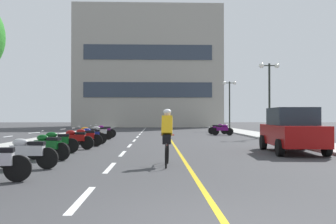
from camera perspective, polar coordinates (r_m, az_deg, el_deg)
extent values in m
plane|color=#38383A|center=(25.63, -0.37, -3.99)|extent=(140.00, 140.00, 0.00)
cube|color=#A8A8A3|center=(29.34, -14.76, -3.43)|extent=(2.40, 72.00, 0.12)
cube|color=#A8A8A3|center=(29.68, 13.53, -3.40)|extent=(2.40, 72.00, 0.12)
cube|color=silver|center=(6.86, -13.18, -12.95)|extent=(0.14, 2.20, 0.01)
cube|color=silver|center=(10.75, -8.97, -8.49)|extent=(0.14, 2.20, 0.01)
cube|color=silver|center=(14.71, -7.05, -6.40)|extent=(0.14, 2.20, 0.01)
cube|color=silver|center=(18.68, -5.95, -5.19)|extent=(0.14, 2.20, 0.01)
cube|color=silver|center=(22.66, -5.23, -4.40)|extent=(0.14, 2.20, 0.01)
cube|color=silver|center=(26.65, -4.74, -3.85)|extent=(0.14, 2.20, 0.01)
cube|color=silver|center=(30.64, -4.37, -3.44)|extent=(0.14, 2.20, 0.01)
cube|color=silver|center=(34.63, -4.09, -3.13)|extent=(0.14, 2.20, 0.01)
cube|color=silver|center=(38.62, -3.86, -2.88)|extent=(0.14, 2.20, 0.01)
cube|color=silver|center=(42.62, -3.68, -2.68)|extent=(0.14, 2.20, 0.01)
cube|color=silver|center=(46.62, -3.53, -2.51)|extent=(0.14, 2.20, 0.01)
cube|color=silver|center=(50.61, -3.40, -2.37)|extent=(0.14, 2.20, 0.01)
cube|color=gold|center=(28.63, -0.03, -3.64)|extent=(0.12, 66.00, 0.01)
cube|color=#9E998E|center=(54.33, -3.01, 6.68)|extent=(20.59, 8.59, 16.92)
cube|color=#2D3847|center=(49.67, -3.10, 3.45)|extent=(17.29, 0.10, 2.03)
cube|color=#2D3847|center=(50.29, -3.10, 9.23)|extent=(17.29, 0.10, 2.03)
cylinder|color=black|center=(26.81, 15.42, 1.87)|extent=(0.14, 0.14, 5.08)
cylinder|color=black|center=(27.02, 15.40, 6.94)|extent=(1.10, 0.08, 0.08)
sphere|color=white|center=(26.86, 14.27, 6.98)|extent=(0.36, 0.36, 0.36)
sphere|color=white|center=(27.19, 16.52, 6.90)|extent=(0.36, 0.36, 0.36)
cylinder|color=black|center=(39.02, 9.50, 1.00)|extent=(0.14, 0.14, 5.02)
cylinder|color=black|center=(39.16, 9.49, 4.45)|extent=(1.10, 0.08, 0.08)
sphere|color=white|center=(39.05, 8.70, 4.47)|extent=(0.36, 0.36, 0.36)
sphere|color=white|center=(39.27, 10.28, 4.44)|extent=(0.36, 0.36, 0.36)
cylinder|color=black|center=(16.93, 14.51, -4.56)|extent=(0.27, 0.65, 0.64)
cylinder|color=black|center=(17.36, 20.02, -4.44)|extent=(0.27, 0.65, 0.64)
cylinder|color=black|center=(14.21, 16.89, -5.29)|extent=(0.27, 0.65, 0.64)
cylinder|color=black|center=(14.72, 23.33, -5.10)|extent=(0.27, 0.65, 0.64)
cube|color=maroon|center=(15.76, 18.61, -3.37)|extent=(2.01, 4.32, 0.80)
cube|color=#1E2833|center=(15.74, 18.60, -0.64)|extent=(1.72, 2.31, 0.70)
cylinder|color=black|center=(8.97, -22.22, -8.09)|extent=(0.61, 0.18, 0.60)
cube|color=black|center=(8.99, -24.09, -5.37)|extent=(0.47, 0.30, 0.10)
cylinder|color=black|center=(11.22, -23.56, -6.59)|extent=(0.60, 0.12, 0.60)
cylinder|color=black|center=(10.84, -18.16, -6.82)|extent=(0.60, 0.12, 0.60)
cube|color=#B2B2B7|center=(11.00, -20.90, -5.57)|extent=(0.91, 0.30, 0.28)
ellipsoid|color=#B2B2B7|center=(11.05, -21.87, -4.40)|extent=(0.45, 0.25, 0.22)
cube|color=black|center=(10.90, -19.66, -4.57)|extent=(0.45, 0.25, 0.10)
cylinder|color=silver|center=(11.17, -23.54, -3.53)|extent=(0.05, 0.60, 0.03)
cylinder|color=black|center=(13.44, -20.04, -5.62)|extent=(0.60, 0.30, 0.60)
cylinder|color=black|center=(12.79, -16.13, -5.89)|extent=(0.60, 0.30, 0.60)
cube|color=#0C4C19|center=(13.09, -18.13, -4.80)|extent=(0.94, 0.57, 0.28)
ellipsoid|color=#0C4C19|center=(13.19, -18.83, -3.81)|extent=(0.50, 0.38, 0.22)
cube|color=black|center=(12.93, -17.23, -3.96)|extent=(0.50, 0.38, 0.10)
cylinder|color=silver|center=(13.40, -20.03, -3.07)|extent=(0.23, 0.57, 0.03)
cylinder|color=black|center=(15.32, -18.88, -5.02)|extent=(0.61, 0.21, 0.60)
cylinder|color=black|center=(15.24, -14.75, -5.06)|extent=(0.61, 0.21, 0.60)
cube|color=#0C4C19|center=(15.26, -16.81, -4.22)|extent=(0.94, 0.44, 0.28)
ellipsoid|color=#0C4C19|center=(15.26, -17.56, -3.39)|extent=(0.48, 0.32, 0.22)
cube|color=black|center=(15.23, -15.87, -3.47)|extent=(0.48, 0.32, 0.10)
cylinder|color=silver|center=(15.29, -18.87, -2.78)|extent=(0.14, 0.60, 0.03)
cylinder|color=black|center=(17.11, -15.95, -4.58)|extent=(0.61, 0.15, 0.60)
cylinder|color=black|center=(16.78, -12.39, -4.66)|extent=(0.61, 0.15, 0.60)
cube|color=maroon|center=(16.93, -14.18, -3.88)|extent=(0.92, 0.36, 0.28)
ellipsoid|color=maroon|center=(16.98, -14.83, -3.12)|extent=(0.46, 0.28, 0.22)
cube|color=black|center=(16.84, -13.37, -3.22)|extent=(0.46, 0.28, 0.10)
cylinder|color=silver|center=(17.08, -15.94, -2.57)|extent=(0.08, 0.60, 0.03)
cylinder|color=black|center=(18.54, -14.41, -4.28)|extent=(0.60, 0.12, 0.60)
cylinder|color=black|center=(18.37, -11.02, -4.32)|extent=(0.60, 0.12, 0.60)
cube|color=maroon|center=(18.43, -12.72, -3.62)|extent=(0.91, 0.31, 0.28)
ellipsoid|color=maroon|center=(18.45, -13.33, -2.93)|extent=(0.45, 0.26, 0.22)
cube|color=black|center=(18.39, -11.95, -3.01)|extent=(0.45, 0.26, 0.10)
cylinder|color=silver|center=(18.51, -14.40, -2.43)|extent=(0.05, 0.60, 0.03)
cylinder|color=black|center=(19.81, -13.47, -4.06)|extent=(0.61, 0.25, 0.60)
cylinder|color=black|center=(19.91, -10.30, -4.05)|extent=(0.61, 0.25, 0.60)
cube|color=navy|center=(19.84, -11.88, -3.42)|extent=(0.94, 0.50, 0.28)
ellipsoid|color=navy|center=(19.82, -12.46, -2.78)|extent=(0.49, 0.35, 0.22)
cube|color=black|center=(19.86, -11.16, -2.84)|extent=(0.49, 0.35, 0.10)
cylinder|color=silver|center=(19.79, -13.47, -2.32)|extent=(0.18, 0.59, 0.03)
cylinder|color=black|center=(22.02, -13.63, -3.72)|extent=(0.60, 0.12, 0.60)
cylinder|color=black|center=(21.78, -10.82, -3.76)|extent=(0.60, 0.12, 0.60)
cube|color=orange|center=(21.88, -12.23, -3.17)|extent=(0.91, 0.32, 0.28)
ellipsoid|color=orange|center=(21.92, -12.74, -2.58)|extent=(0.45, 0.26, 0.22)
cube|color=black|center=(21.82, -11.59, -2.65)|extent=(0.45, 0.26, 0.10)
cylinder|color=silver|center=(21.99, -13.63, -2.16)|extent=(0.05, 0.60, 0.03)
cylinder|color=black|center=(23.83, -11.84, -3.49)|extent=(0.60, 0.13, 0.60)
cylinder|color=black|center=(23.72, -9.20, -3.51)|extent=(0.60, 0.13, 0.60)
cube|color=#B2B2B7|center=(23.76, -10.52, -2.98)|extent=(0.91, 0.33, 0.28)
ellipsoid|color=#B2B2B7|center=(23.77, -11.00, -2.44)|extent=(0.45, 0.26, 0.22)
cube|color=black|center=(23.73, -9.92, -2.50)|extent=(0.45, 0.26, 0.10)
cylinder|color=silver|center=(23.81, -11.84, -2.05)|extent=(0.06, 0.60, 0.03)
cylinder|color=black|center=(25.95, -11.08, -3.27)|extent=(0.61, 0.14, 0.60)
cylinder|color=black|center=(25.73, -8.69, -3.30)|extent=(0.61, 0.14, 0.60)
cube|color=#590C59|center=(25.82, -9.89, -2.80)|extent=(0.92, 0.34, 0.28)
ellipsoid|color=#590C59|center=(25.86, -10.33, -2.30)|extent=(0.45, 0.27, 0.22)
cube|color=black|center=(25.77, -9.35, -2.36)|extent=(0.45, 0.27, 0.10)
cylinder|color=silver|center=(25.93, -11.08, -1.94)|extent=(0.07, 0.60, 0.03)
cylinder|color=black|center=(28.93, 9.50, -3.01)|extent=(0.61, 0.20, 0.60)
cylinder|color=black|center=(28.92, 7.32, -3.01)|extent=(0.61, 0.20, 0.60)
cube|color=#590C59|center=(28.91, 8.41, -2.58)|extent=(0.93, 0.43, 0.28)
ellipsoid|color=#590C59|center=(28.91, 8.80, -2.14)|extent=(0.47, 0.31, 0.22)
cube|color=black|center=(28.91, 7.91, -2.18)|extent=(0.47, 0.31, 0.10)
cylinder|color=silver|center=(28.91, 9.50, -1.82)|extent=(0.13, 0.60, 0.03)
cylinder|color=black|center=(31.06, 8.74, -2.85)|extent=(0.61, 0.18, 0.60)
cylinder|color=black|center=(30.73, 6.79, -2.88)|extent=(0.61, 0.18, 0.60)
cube|color=#590C59|center=(30.89, 7.77, -2.46)|extent=(0.93, 0.40, 0.28)
ellipsoid|color=#590C59|center=(30.94, 8.12, -2.05)|extent=(0.47, 0.30, 0.22)
cube|color=black|center=(30.81, 7.32, -2.09)|extent=(0.47, 0.30, 0.10)
cylinder|color=silver|center=(31.05, 8.73, -1.75)|extent=(0.11, 0.60, 0.03)
torus|color=black|center=(11.57, -0.03, -6.27)|extent=(0.10, 0.72, 0.72)
torus|color=black|center=(10.53, -0.29, -6.82)|extent=(0.10, 0.72, 0.72)
cylinder|color=red|center=(11.00, -0.16, -4.99)|extent=(0.11, 0.95, 0.04)
cube|color=black|center=(10.84, -0.20, -3.89)|extent=(0.12, 0.21, 0.06)
cylinder|color=red|center=(11.43, -0.05, -3.57)|extent=(0.42, 0.06, 0.03)
cube|color=black|center=(10.89, -0.19, -4.24)|extent=(0.27, 0.38, 0.28)
cube|color=yellow|center=(11.02, -0.15, -2.12)|extent=(0.35, 0.48, 0.61)
sphere|color=beige|center=(11.15, -0.12, -0.30)|extent=(0.20, 0.20, 0.20)
ellipsoid|color=white|center=(11.15, -0.12, 0.06)|extent=(0.24, 0.26, 0.16)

